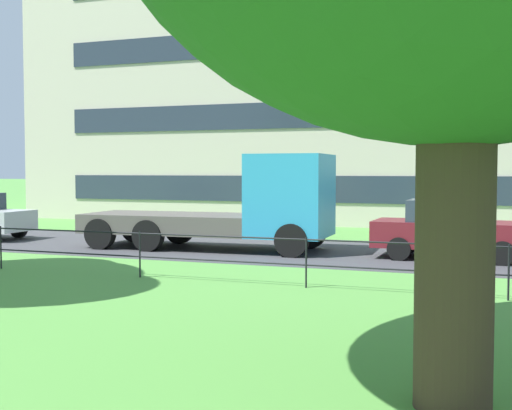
{
  "coord_description": "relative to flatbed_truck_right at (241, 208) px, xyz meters",
  "views": [
    {
      "loc": [
        5.34,
        1.42,
        2.3
      ],
      "look_at": [
        2.85,
        8.22,
        1.92
      ],
      "focal_mm": 46.4,
      "sensor_mm": 36.0,
      "label": 1
    }
  ],
  "objects": [
    {
      "name": "street_strip",
      "position": [
        1.57,
        0.48,
        -1.21
      ],
      "size": [
        80.0,
        6.41,
        0.01
      ],
      "primitive_type": "cube",
      "color": "#424247",
      "rests_on": "ground"
    },
    {
      "name": "park_fence",
      "position": [
        1.57,
        -5.27,
        -0.55
      ],
      "size": [
        33.38,
        0.04,
        1.0
      ],
      "color": "black",
      "rests_on": "ground"
    },
    {
      "name": "flatbed_truck_right",
      "position": [
        0.0,
        0.0,
        0.0
      ],
      "size": [
        7.37,
        2.64,
        2.75
      ],
      "color": "#2D99D1",
      "rests_on": "ground"
    },
    {
      "name": "car_maroon_far_left",
      "position": [
        5.81,
        0.11,
        -0.44
      ],
      "size": [
        4.04,
        1.89,
        1.54
      ],
      "color": "maroon",
      "rests_on": "ground"
    },
    {
      "name": "apartment_building_background",
      "position": [
        3.51,
        16.03,
        8.18
      ],
      "size": [
        36.55,
        15.01,
        18.79
      ],
      "color": "beige",
      "rests_on": "ground"
    }
  ]
}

